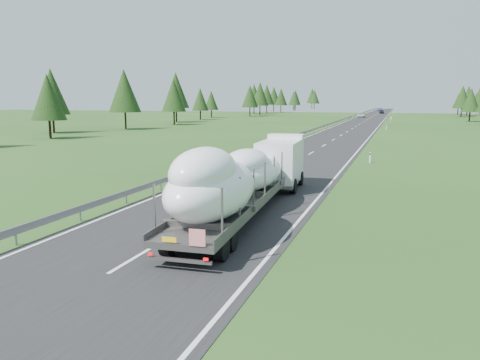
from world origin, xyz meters
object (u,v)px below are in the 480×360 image
(highway_sign, at_px, (391,120))
(distant_car_dark, at_px, (382,112))
(boat_truck, at_px, (244,175))
(distant_van, at_px, (361,115))
(distant_car_blue, at_px, (380,110))

(highway_sign, distance_m, distant_car_dark, 108.45)
(boat_truck, relative_size, distant_car_dark, 3.97)
(distant_van, bearing_deg, boat_truck, -89.58)
(highway_sign, relative_size, distant_car_dark, 0.56)
(boat_truck, height_order, distant_van, boat_truck)
(distant_car_dark, bearing_deg, boat_truck, -91.60)
(boat_truck, relative_size, distant_car_blue, 4.04)
(boat_truck, xyz_separation_m, distant_car_dark, (-0.22, 180.70, -1.26))
(distant_van, height_order, distant_car_blue, distant_car_blue)
(highway_sign, distance_m, distant_car_blue, 149.51)
(distant_van, xyz_separation_m, distant_car_blue, (2.28, 86.52, 0.04))
(boat_truck, distance_m, distant_van, 135.27)
(distant_van, distance_m, distant_car_blue, 86.55)
(highway_sign, relative_size, distant_car_blue, 0.57)
(highway_sign, xyz_separation_m, distant_car_dark, (-5.67, 108.29, -1.02))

